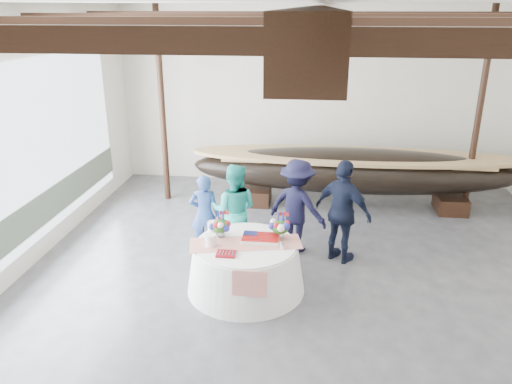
# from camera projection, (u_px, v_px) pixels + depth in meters

# --- Properties ---
(floor) EXTENTS (10.00, 12.00, 0.01)m
(floor) POSITION_uv_depth(u_px,v_px,m) (306.00, 306.00, 7.87)
(floor) COLOR #3D3D42
(floor) RESTS_ON ground
(wall_back) EXTENTS (10.00, 0.02, 4.50)m
(wall_back) POSITION_uv_depth(u_px,v_px,m) (315.00, 98.00, 12.66)
(wall_back) COLOR silver
(wall_back) RESTS_ON ground
(ceiling) EXTENTS (10.00, 12.00, 0.01)m
(ceiling) POSITION_uv_depth(u_px,v_px,m) (319.00, 2.00, 6.29)
(ceiling) COLOR white
(ceiling) RESTS_ON wall_back
(pavilion_structure) EXTENTS (9.80, 11.76, 4.50)m
(pavilion_structure) POSITION_uv_depth(u_px,v_px,m) (317.00, 39.00, 7.16)
(pavilion_structure) COLOR black
(pavilion_structure) RESTS_ON ground
(open_bay) EXTENTS (0.03, 7.00, 3.20)m
(open_bay) POSITION_uv_depth(u_px,v_px,m) (27.00, 166.00, 8.71)
(open_bay) COLOR silver
(open_bay) RESTS_ON ground
(longboat_display) EXTENTS (7.49, 1.50, 1.40)m
(longboat_display) POSITION_uv_depth(u_px,v_px,m) (353.00, 170.00, 11.46)
(longboat_display) COLOR black
(longboat_display) RESTS_ON ground
(banquet_table) EXTENTS (1.95, 1.95, 0.84)m
(banquet_table) POSITION_uv_depth(u_px,v_px,m) (246.00, 266.00, 8.23)
(banquet_table) COLOR white
(banquet_table) RESTS_ON ground
(tabletop_items) EXTENTS (1.88, 1.00, 0.40)m
(tabletop_items) POSITION_uv_depth(u_px,v_px,m) (247.00, 231.00, 8.19)
(tabletop_items) COLOR red
(tabletop_items) RESTS_ON banquet_table
(guest_woman_blue) EXTENTS (0.61, 0.45, 1.54)m
(guest_woman_blue) POSITION_uv_depth(u_px,v_px,m) (205.00, 214.00, 9.40)
(guest_woman_blue) COLOR navy
(guest_woman_blue) RESTS_ON ground
(guest_woman_teal) EXTENTS (0.88, 0.69, 1.79)m
(guest_woman_teal) POSITION_uv_depth(u_px,v_px,m) (234.00, 210.00, 9.24)
(guest_woman_teal) COLOR teal
(guest_woman_teal) RESTS_ON ground
(guest_man_left) EXTENTS (1.35, 1.13, 1.82)m
(guest_man_left) POSITION_uv_depth(u_px,v_px,m) (297.00, 206.00, 9.38)
(guest_man_left) COLOR black
(guest_man_left) RESTS_ON ground
(guest_man_right) EXTENTS (1.20, 1.03, 1.93)m
(guest_man_right) POSITION_uv_depth(u_px,v_px,m) (343.00, 212.00, 8.97)
(guest_man_right) COLOR black
(guest_man_right) RESTS_ON ground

